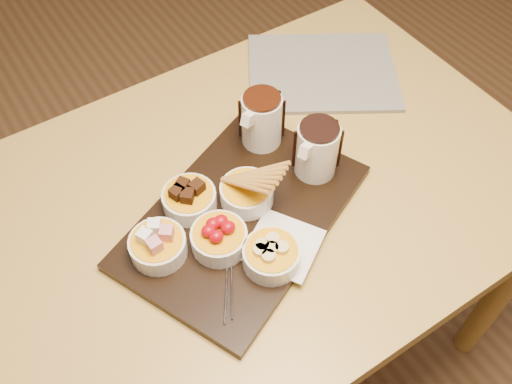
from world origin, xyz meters
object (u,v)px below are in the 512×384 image
pitcher_dark_chocolate (317,150)px  newspaper (322,72)px  bowl_strawberries (219,239)px  pitcher_milk_chocolate (262,120)px  serving_board (243,216)px  dining_table (249,221)px

pitcher_dark_chocolate → newspaper: (0.20, 0.23, -0.07)m
bowl_strawberries → newspaper: 0.53m
bowl_strawberries → pitcher_milk_chocolate: bearing=40.4°
pitcher_dark_chocolate → newspaper: size_ratio=0.33×
serving_board → bowl_strawberries: size_ratio=4.60×
serving_board → pitcher_milk_chocolate: bearing=21.8°
serving_board → pitcher_milk_chocolate: 0.20m
dining_table → serving_board: (-0.04, -0.05, 0.11)m
pitcher_milk_chocolate → pitcher_dark_chocolate: bearing=-94.4°
serving_board → pitcher_milk_chocolate: size_ratio=4.16×
newspaper → serving_board: bearing=-114.8°
dining_table → newspaper: bearing=31.1°
dining_table → bowl_strawberries: size_ratio=12.00×
pitcher_dark_chocolate → pitcher_milk_chocolate: same height
newspaper → pitcher_dark_chocolate: bearing=-98.4°
dining_table → pitcher_dark_chocolate: (0.13, -0.03, 0.17)m
bowl_strawberries → pitcher_dark_chocolate: 0.25m
serving_board → newspaper: 0.45m
pitcher_dark_chocolate → pitcher_milk_chocolate: size_ratio=1.00×
newspaper → bowl_strawberries: bearing=-115.7°
dining_table → pitcher_milk_chocolate: (0.09, 0.09, 0.17)m
dining_table → pitcher_dark_chocolate: size_ratio=10.85×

